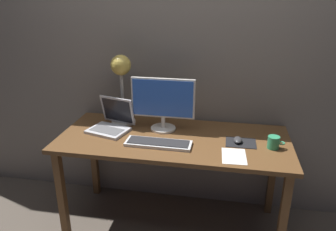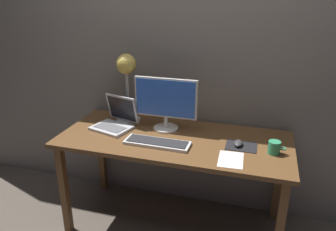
% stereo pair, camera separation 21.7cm
% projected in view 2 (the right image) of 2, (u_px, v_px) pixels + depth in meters
% --- Properties ---
extents(ground_plane, '(4.80, 4.80, 0.00)m').
position_uv_depth(ground_plane, '(173.00, 224.00, 2.54)').
color(ground_plane, brown).
rests_on(ground_plane, ground).
extents(back_wall, '(4.80, 0.06, 2.60)m').
position_uv_depth(back_wall, '(189.00, 47.00, 2.43)').
color(back_wall, gray).
rests_on(back_wall, ground).
extents(desk, '(1.60, 0.70, 0.74)m').
position_uv_depth(desk, '(174.00, 148.00, 2.31)').
color(desk, brown).
rests_on(desk, ground).
extents(monitor, '(0.46, 0.18, 0.39)m').
position_uv_depth(monitor, '(166.00, 101.00, 2.33)').
color(monitor, silver).
rests_on(monitor, desk).
extents(keyboard_main, '(0.44, 0.15, 0.03)m').
position_uv_depth(keyboard_main, '(157.00, 143.00, 2.17)').
color(keyboard_main, silver).
rests_on(keyboard_main, desk).
extents(laptop, '(0.33, 0.33, 0.23)m').
position_uv_depth(laptop, '(117.00, 119.00, 2.43)').
color(laptop, silver).
rests_on(laptop, desk).
extents(desk_lamp, '(0.19, 0.19, 0.53)m').
position_uv_depth(desk_lamp, '(127.00, 73.00, 2.43)').
color(desk_lamp, beige).
rests_on(desk_lamp, desk).
extents(mousepad, '(0.20, 0.16, 0.00)m').
position_uv_depth(mousepad, '(241.00, 146.00, 2.15)').
color(mousepad, black).
rests_on(mousepad, desk).
extents(mouse, '(0.06, 0.10, 0.03)m').
position_uv_depth(mouse, '(238.00, 143.00, 2.15)').
color(mouse, '#38383A').
rests_on(mouse, mousepad).
extents(coffee_mug, '(0.11, 0.08, 0.08)m').
position_uv_depth(coffee_mug, '(274.00, 147.00, 2.04)').
color(coffee_mug, '#339966').
rests_on(coffee_mug, desk).
extents(paper_sheet_near_mouse, '(0.16, 0.22, 0.00)m').
position_uv_depth(paper_sheet_near_mouse, '(231.00, 159.00, 1.98)').
color(paper_sheet_near_mouse, white).
rests_on(paper_sheet_near_mouse, desk).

